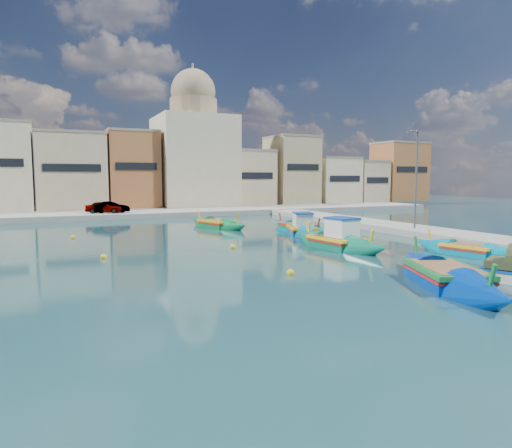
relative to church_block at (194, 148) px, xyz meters
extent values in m
plane|color=#15343F|center=(-10.00, -40.00, -8.41)|extent=(160.00, 160.00, 0.00)
cube|color=gray|center=(8.00, -40.00, -8.16)|extent=(4.00, 70.00, 0.50)
cube|color=gray|center=(-10.00, -8.00, -8.11)|extent=(80.00, 8.00, 0.60)
cube|color=tan|center=(-15.74, -0.28, -3.31)|extent=(7.88, 7.44, 8.99)
cube|color=gray|center=(-15.74, -0.28, 1.33)|extent=(8.04, 7.59, 0.30)
cube|color=black|center=(-15.74, -4.05, -2.86)|extent=(6.30, 0.10, 0.90)
cube|color=#AE6736|center=(-8.46, -0.93, -3.09)|extent=(6.17, 6.13, 9.43)
cube|color=gray|center=(-8.46, -0.93, 1.77)|extent=(6.29, 6.26, 0.30)
cube|color=black|center=(-8.46, -4.05, -2.62)|extent=(4.93, 0.10, 0.90)
cube|color=tan|center=(-0.95, -0.15, -4.78)|extent=(7.31, 7.69, 6.05)
cube|color=gray|center=(-0.95, -0.15, -1.60)|extent=(7.46, 7.85, 0.30)
cube|color=black|center=(-0.95, -4.05, -4.48)|extent=(5.85, 0.10, 0.90)
cube|color=tan|center=(7.02, -0.35, -4.10)|extent=(7.54, 7.30, 7.41)
cube|color=gray|center=(7.02, -0.35, -0.25)|extent=(7.69, 7.45, 0.30)
cube|color=black|center=(7.02, -4.05, -3.73)|extent=(6.03, 0.10, 0.90)
cube|color=tan|center=(14.93, -0.51, -2.99)|extent=(6.36, 6.97, 9.63)
cube|color=gray|center=(14.93, -0.51, 1.98)|extent=(6.48, 7.11, 0.30)
cube|color=black|center=(14.93, -4.05, -2.51)|extent=(5.09, 0.10, 0.90)
cube|color=beige|center=(22.15, -0.65, -4.48)|extent=(6.63, 6.70, 6.65)
cube|color=gray|center=(22.15, -0.65, -1.01)|extent=(6.76, 6.83, 0.30)
cube|color=black|center=(22.15, -4.05, -4.15)|extent=(5.30, 0.10, 0.90)
cube|color=tan|center=(28.26, -0.25, -4.71)|extent=(5.08, 7.51, 6.20)
cube|color=gray|center=(28.26, -0.25, -1.45)|extent=(5.18, 7.66, 0.30)
cube|color=black|center=(28.26, -4.05, -4.40)|extent=(4.06, 0.10, 0.90)
cube|color=#AE6736|center=(35.15, -1.00, -3.14)|extent=(7.79, 6.00, 9.33)
cube|color=gray|center=(35.15, -1.00, 1.67)|extent=(7.95, 6.12, 0.30)
cube|color=black|center=(35.15, -4.05, -2.68)|extent=(6.23, 0.10, 0.90)
cube|color=beige|center=(0.00, 0.00, -1.81)|extent=(10.00, 10.00, 12.00)
cylinder|color=#9E8466|center=(0.00, 0.00, 5.39)|extent=(6.40, 6.40, 2.40)
sphere|color=#9E8466|center=(0.00, 0.00, 7.58)|extent=(6.00, 6.00, 6.00)
cylinder|color=#9E8466|center=(0.00, 0.00, 10.49)|extent=(0.30, 0.30, 1.60)
cylinder|color=#595B60|center=(7.50, -34.00, -4.41)|extent=(0.16, 0.16, 8.00)
cylinder|color=#595B60|center=(7.10, -34.00, -0.51)|extent=(1.00, 0.10, 0.10)
cube|color=#595B60|center=(6.60, -34.00, -0.56)|extent=(0.35, 0.15, 0.18)
imported|color=#4C1919|center=(-12.97, -9.50, -7.17)|extent=(4.05, 2.68, 1.28)
imported|color=#4C1919|center=(-12.18, -9.50, -7.19)|extent=(3.78, 1.36, 1.24)
cube|color=#005F9D|center=(-0.44, -30.29, -8.22)|extent=(2.84, 3.74, 0.93)
cone|color=#005F9D|center=(0.46, -27.71, -8.18)|extent=(2.75, 3.48, 2.38)
cone|color=#005F9D|center=(-1.34, -32.88, -8.18)|extent=(2.75, 3.48, 2.38)
cube|color=yellow|center=(-0.44, -30.29, -7.83)|extent=(2.97, 3.93, 0.17)
cube|color=red|center=(-0.44, -30.29, -8.00)|extent=(2.95, 3.82, 0.09)
cube|color=olive|center=(-0.44, -30.29, -7.76)|extent=(2.48, 3.36, 0.06)
cylinder|color=yellow|center=(0.55, -27.45, -7.57)|extent=(0.27, 0.46, 1.01)
cylinder|color=yellow|center=(-1.43, -33.14, -7.57)|extent=(0.27, 0.46, 1.01)
cube|color=white|center=(-0.60, -30.75, -7.25)|extent=(1.78, 2.02, 1.02)
cube|color=#0F47A5|center=(-0.60, -30.75, -6.68)|extent=(1.89, 2.16, 0.11)
cube|color=#0A7152|center=(-1.87, -37.17, -8.20)|extent=(2.41, 3.50, 1.03)
cone|color=#0A7152|center=(-2.17, -34.46, -8.15)|extent=(2.38, 3.27, 2.58)
cone|color=#0A7152|center=(-1.58, -39.88, -8.15)|extent=(2.38, 3.27, 2.58)
cube|color=yellow|center=(-1.87, -37.17, -7.77)|extent=(2.51, 3.68, 0.19)
cube|color=red|center=(-1.87, -37.17, -7.95)|extent=(2.52, 3.57, 0.10)
cube|color=olive|center=(-1.87, -37.17, -7.69)|extent=(2.07, 3.16, 0.06)
cylinder|color=yellow|center=(-2.20, -34.19, -7.48)|extent=(0.20, 0.50, 1.12)
cylinder|color=yellow|center=(-1.55, -40.14, -7.48)|extent=(0.20, 0.50, 1.12)
cube|color=white|center=(-1.82, -37.65, -7.12)|extent=(1.62, 1.82, 1.14)
cube|color=#0F47A5|center=(-1.82, -37.65, -6.49)|extent=(1.71, 1.95, 0.12)
cube|color=#0083A1|center=(0.17, -28.67, -8.22)|extent=(2.06, 3.23, 0.95)
cone|color=#0083A1|center=(0.03, -26.08, -8.17)|extent=(2.05, 3.00, 2.39)
cone|color=#0083A1|center=(0.31, -31.26, -8.17)|extent=(2.05, 3.00, 2.39)
cube|color=#B22813|center=(0.17, -28.67, -7.82)|extent=(2.15, 3.41, 0.17)
cube|color=#197F33|center=(0.17, -28.67, -7.99)|extent=(2.16, 3.29, 0.10)
cube|color=olive|center=(0.17, -28.67, -7.74)|extent=(1.76, 2.93, 0.06)
cylinder|color=#B22813|center=(0.02, -25.83, -7.55)|extent=(0.16, 0.46, 1.04)
cylinder|color=#B22813|center=(0.32, -31.52, -7.55)|extent=(0.16, 0.46, 1.04)
cube|color=#0A6F38|center=(-4.82, -23.08, -8.21)|extent=(2.85, 3.53, 1.01)
cone|color=#0A6F38|center=(-5.59, -20.67, -8.15)|extent=(2.80, 3.35, 2.50)
cone|color=#0A6F38|center=(-4.06, -25.50, -8.15)|extent=(2.80, 3.35, 2.50)
cube|color=gold|center=(-4.82, -23.08, -7.78)|extent=(2.98, 3.71, 0.18)
cube|color=red|center=(-4.82, -23.08, -7.96)|extent=(2.97, 3.61, 0.10)
cube|color=olive|center=(-4.82, -23.08, -7.70)|extent=(2.48, 3.17, 0.06)
cylinder|color=gold|center=(-5.67, -20.43, -7.50)|extent=(0.28, 0.50, 1.10)
cylinder|color=gold|center=(-3.98, -25.73, -7.50)|extent=(0.28, 0.50, 1.10)
cube|color=#00339F|center=(-3.45, -47.41, -8.19)|extent=(3.48, 4.30, 1.10)
cone|color=#00339F|center=(-2.24, -44.56, -8.13)|extent=(3.37, 4.03, 2.78)
cone|color=#00339F|center=(-4.66, -50.25, -8.13)|extent=(3.37, 4.03, 2.78)
cube|color=#18782F|center=(-3.45, -47.41, -7.73)|extent=(3.64, 4.52, 0.20)
cube|color=red|center=(-3.45, -47.41, -7.93)|extent=(3.61, 4.40, 0.11)
cube|color=olive|center=(-3.45, -47.41, -7.64)|extent=(3.05, 3.86, 0.07)
cylinder|color=#18782F|center=(-2.12, -44.28, -7.42)|extent=(0.34, 0.54, 1.19)
cylinder|color=#18782F|center=(-4.78, -50.54, -7.42)|extent=(0.34, 0.54, 1.19)
cube|color=#007F9E|center=(3.55, -42.50, -8.23)|extent=(2.32, 3.02, 0.87)
cone|color=#007F9E|center=(3.03, -40.35, -8.19)|extent=(2.28, 2.85, 2.16)
cone|color=#007F9E|center=(4.08, -44.66, -8.19)|extent=(2.28, 2.85, 2.16)
cube|color=yellow|center=(3.55, -42.50, -7.87)|extent=(2.43, 3.17, 0.16)
cube|color=red|center=(3.55, -42.50, -8.02)|extent=(2.42, 3.08, 0.09)
cube|color=olive|center=(3.55, -42.50, -7.80)|extent=(2.01, 2.72, 0.05)
cylinder|color=yellow|center=(2.98, -40.13, -7.62)|extent=(0.22, 0.43, 0.95)
sphere|color=yellow|center=(-15.64, -35.05, -8.33)|extent=(0.36, 0.36, 0.36)
sphere|color=yellow|center=(-7.84, -34.53, -8.33)|extent=(0.36, 0.36, 0.36)
sphere|color=yellow|center=(-4.19, -22.54, -8.33)|extent=(0.36, 0.36, 0.36)
sphere|color=yellow|center=(-16.79, -25.44, -8.33)|extent=(0.36, 0.36, 0.36)
sphere|color=yellow|center=(5.09, -39.57, -8.33)|extent=(0.36, 0.36, 0.36)
sphere|color=yellow|center=(-8.30, -42.95, -8.33)|extent=(0.36, 0.36, 0.36)
camera|label=1|loc=(-18.16, -60.98, -3.99)|focal=32.00mm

